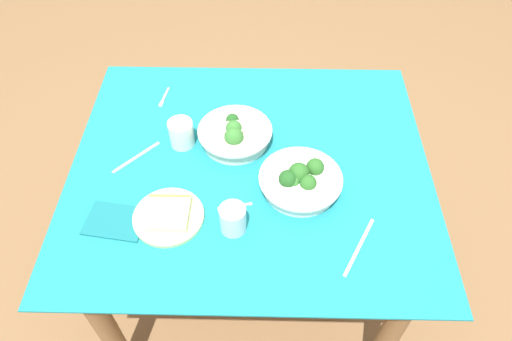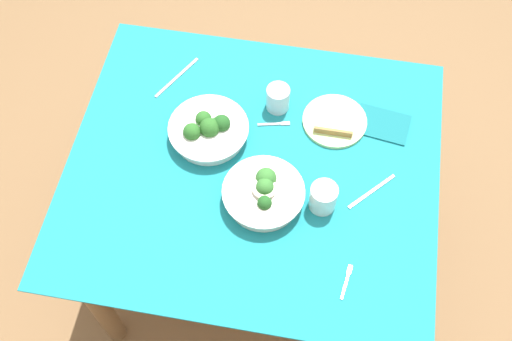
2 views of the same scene
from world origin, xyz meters
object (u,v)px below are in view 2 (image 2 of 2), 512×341
object	(u,v)px
water_glass_center	(323,197)
fork_by_near_bowl	(275,124)
broccoli_bowl_far	(209,130)
napkin_folded_upper	(382,124)
bread_side_plate	(335,120)
water_glass_side	(278,98)
table_knife_left	(372,191)
table_knife_right	(177,77)
fork_by_far_bowl	(347,280)
broccoli_bowl_near	(264,193)

from	to	relation	value
water_glass_center	fork_by_near_bowl	xyz separation A→B (m)	(-0.19, 0.27, -0.04)
broccoli_bowl_far	napkin_folded_upper	world-z (taller)	broccoli_bowl_far
bread_side_plate	water_glass_side	distance (m)	0.20
water_glass_center	table_knife_left	size ratio (longest dim) A/B	0.50
broccoli_bowl_far	table_knife_right	bearing A→B (deg)	126.78
bread_side_plate	water_glass_center	size ratio (longest dim) A/B	2.26
napkin_folded_upper	table_knife_left	bearing A→B (deg)	-92.89
water_glass_side	table_knife_right	world-z (taller)	water_glass_side
broccoli_bowl_far	table_knife_right	world-z (taller)	broccoli_bowl_far
fork_by_far_bowl	fork_by_near_bowl	xyz separation A→B (m)	(-0.29, 0.50, 0.00)
broccoli_bowl_near	table_knife_left	distance (m)	0.34
broccoli_bowl_near	fork_by_near_bowl	world-z (taller)	broccoli_bowl_near
table_knife_left	broccoli_bowl_near	bearing A→B (deg)	-32.77
bread_side_plate	fork_by_far_bowl	size ratio (longest dim) A/B	1.98
fork_by_far_bowl	table_knife_left	size ratio (longest dim) A/B	0.57
table_knife_left	fork_by_far_bowl	bearing A→B (deg)	34.26
broccoli_bowl_far	water_glass_side	xyz separation A→B (m)	(0.20, 0.16, 0.01)
broccoli_bowl_near	bread_side_plate	xyz separation A→B (m)	(0.18, 0.32, -0.02)
water_glass_side	fork_by_near_bowl	size ratio (longest dim) A/B	0.84
broccoli_bowl_near	napkin_folded_upper	bearing A→B (deg)	45.02
bread_side_plate	fork_by_near_bowl	world-z (taller)	bread_side_plate
fork_by_far_bowl	broccoli_bowl_far	bearing A→B (deg)	58.50
broccoli_bowl_near	bread_side_plate	distance (m)	0.37
broccoli_bowl_near	water_glass_center	size ratio (longest dim) A/B	2.66
water_glass_center	fork_by_far_bowl	size ratio (longest dim) A/B	0.88
bread_side_plate	fork_by_near_bowl	distance (m)	0.20
bread_side_plate	fork_by_near_bowl	bearing A→B (deg)	-167.80
broccoli_bowl_far	broccoli_bowl_near	world-z (taller)	broccoli_bowl_near
water_glass_center	napkin_folded_upper	distance (m)	0.37
bread_side_plate	broccoli_bowl_near	bearing A→B (deg)	-119.75
broccoli_bowl_far	fork_by_near_bowl	size ratio (longest dim) A/B	2.44
fork_by_near_bowl	napkin_folded_upper	xyz separation A→B (m)	(0.35, 0.06, 0.00)
broccoli_bowl_far	table_knife_right	size ratio (longest dim) A/B	1.21
water_glass_center	water_glass_side	bearing A→B (deg)	119.21
fork_by_far_bowl	napkin_folded_upper	world-z (taller)	napkin_folded_upper
table_knife_left	table_knife_right	bearing A→B (deg)	-72.10
fork_by_far_bowl	napkin_folded_upper	bearing A→B (deg)	2.65
fork_by_far_bowl	table_knife_right	bearing A→B (deg)	54.72
broccoli_bowl_near	fork_by_far_bowl	bearing A→B (deg)	-38.32
water_glass_side	fork_by_far_bowl	xyz separation A→B (m)	(0.29, -0.57, -0.04)
water_glass_side	table_knife_left	distance (m)	0.43
water_glass_center	fork_by_far_bowl	bearing A→B (deg)	-66.67
broccoli_bowl_near	water_glass_side	bearing A→B (deg)	92.00
table_knife_left	napkin_folded_upper	size ratio (longest dim) A/B	1.08
broccoli_bowl_far	table_knife_right	xyz separation A→B (m)	(-0.16, 0.21, -0.03)
table_knife_right	broccoli_bowl_near	bearing A→B (deg)	-109.01
broccoli_bowl_near	fork_by_near_bowl	size ratio (longest dim) A/B	2.36
bread_side_plate	fork_by_far_bowl	distance (m)	0.55
bread_side_plate	table_knife_right	size ratio (longest dim) A/B	0.99
broccoli_bowl_near	napkin_folded_upper	distance (m)	0.48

